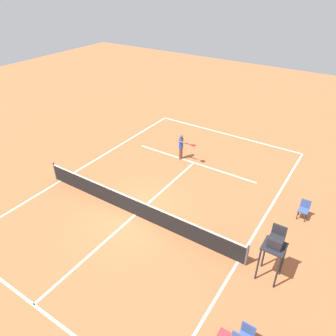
# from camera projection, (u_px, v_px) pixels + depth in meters

# --- Properties ---
(ground_plane) EXTENTS (60.00, 60.00, 0.00)m
(ground_plane) POSITION_uv_depth(u_px,v_px,m) (135.00, 215.00, 15.08)
(ground_plane) COLOR #B76038
(court_lines) EXTENTS (10.48, 20.78, 0.01)m
(court_lines) POSITION_uv_depth(u_px,v_px,m) (135.00, 215.00, 15.08)
(court_lines) COLOR white
(court_lines) RESTS_ON ground
(tennis_net) EXTENTS (11.08, 0.10, 1.07)m
(tennis_net) POSITION_uv_depth(u_px,v_px,m) (135.00, 207.00, 14.82)
(tennis_net) COLOR #4C4C51
(tennis_net) RESTS_ON ground
(player_serving) EXTENTS (1.24, 0.56, 1.61)m
(player_serving) POSITION_uv_depth(u_px,v_px,m) (182.00, 145.00, 19.00)
(player_serving) COLOR brown
(player_serving) RESTS_ON ground
(tennis_ball) EXTENTS (0.07, 0.07, 0.07)m
(tennis_ball) POSITION_uv_depth(u_px,v_px,m) (180.00, 166.00, 18.75)
(tennis_ball) COLOR #CCE033
(tennis_ball) RESTS_ON ground
(umpire_chair) EXTENTS (0.80, 0.80, 2.41)m
(umpire_chair) POSITION_uv_depth(u_px,v_px,m) (275.00, 246.00, 11.23)
(umpire_chair) COLOR #232328
(umpire_chair) RESTS_ON ground
(courtside_chair_near) EXTENTS (0.44, 0.46, 0.95)m
(courtside_chair_near) POSITION_uv_depth(u_px,v_px,m) (246.00, 336.00, 9.56)
(courtside_chair_near) COLOR #262626
(courtside_chair_near) RESTS_ON ground
(courtside_chair_mid) EXTENTS (0.44, 0.46, 0.95)m
(courtside_chair_mid) POSITION_uv_depth(u_px,v_px,m) (304.00, 209.00, 14.63)
(courtside_chair_mid) COLOR #262626
(courtside_chair_mid) RESTS_ON ground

